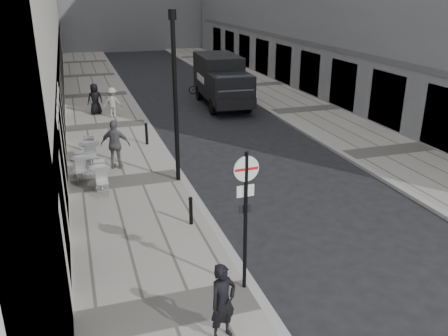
{
  "coord_description": "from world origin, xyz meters",
  "views": [
    {
      "loc": [
        -3.5,
        -5.68,
        6.61
      ],
      "look_at": [
        0.7,
        7.29,
        1.4
      ],
      "focal_mm": 38.0,
      "sensor_mm": 36.0,
      "label": 1
    }
  ],
  "objects_px": {
    "walking_man": "(223,302)",
    "panel_van": "(221,78)",
    "sign_post": "(246,204)",
    "cyclist": "(200,84)",
    "lamppost": "(175,90)"
  },
  "relations": [
    {
      "from": "cyclist",
      "to": "walking_man",
      "type": "bearing_deg",
      "value": -90.28
    },
    {
      "from": "walking_man",
      "to": "cyclist",
      "type": "distance_m",
      "value": 23.56
    },
    {
      "from": "lamppost",
      "to": "cyclist",
      "type": "xyz_separation_m",
      "value": [
        4.79,
        14.53,
        -2.73
      ]
    },
    {
      "from": "sign_post",
      "to": "panel_van",
      "type": "bearing_deg",
      "value": 71.19
    },
    {
      "from": "walking_man",
      "to": "panel_van",
      "type": "bearing_deg",
      "value": 50.69
    },
    {
      "from": "sign_post",
      "to": "lamppost",
      "type": "relative_size",
      "value": 0.57
    },
    {
      "from": "walking_man",
      "to": "panel_van",
      "type": "xyz_separation_m",
      "value": [
        6.1,
        19.33,
        0.68
      ]
    },
    {
      "from": "panel_van",
      "to": "cyclist",
      "type": "height_order",
      "value": "panel_van"
    },
    {
      "from": "lamppost",
      "to": "panel_van",
      "type": "xyz_separation_m",
      "value": [
        5.13,
        11.01,
        -1.76
      ]
    },
    {
      "from": "sign_post",
      "to": "cyclist",
      "type": "bearing_deg",
      "value": 74.57
    },
    {
      "from": "sign_post",
      "to": "cyclist",
      "type": "height_order",
      "value": "sign_post"
    },
    {
      "from": "panel_van",
      "to": "sign_post",
      "type": "bearing_deg",
      "value": -102.27
    },
    {
      "from": "panel_van",
      "to": "lamppost",
      "type": "bearing_deg",
      "value": -111.24
    },
    {
      "from": "sign_post",
      "to": "panel_van",
      "type": "relative_size",
      "value": 0.53
    },
    {
      "from": "panel_van",
      "to": "cyclist",
      "type": "relative_size",
      "value": 3.77
    }
  ]
}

